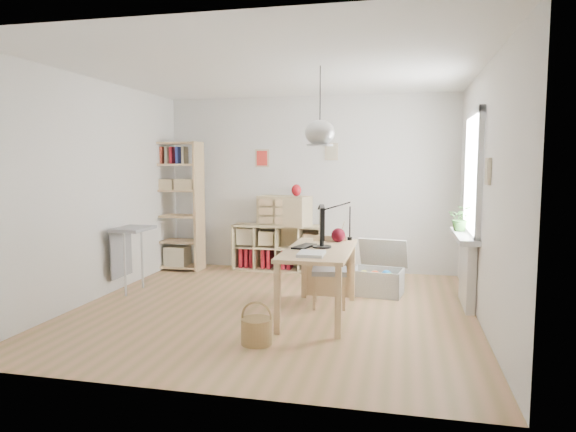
% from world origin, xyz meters
% --- Properties ---
extents(ground, '(4.50, 4.50, 0.00)m').
position_xyz_m(ground, '(0.00, 0.00, 0.00)').
color(ground, tan).
rests_on(ground, ground).
extents(room_shell, '(4.50, 4.50, 4.50)m').
position_xyz_m(room_shell, '(0.55, -0.15, 2.00)').
color(room_shell, white).
rests_on(room_shell, ground).
extents(window_unit, '(0.07, 1.16, 1.46)m').
position_xyz_m(window_unit, '(2.23, 0.60, 1.55)').
color(window_unit, white).
rests_on(window_unit, ground).
extents(radiator, '(0.10, 0.80, 0.80)m').
position_xyz_m(radiator, '(2.19, 0.60, 0.40)').
color(radiator, silver).
rests_on(radiator, ground).
extents(windowsill, '(0.22, 1.20, 0.06)m').
position_xyz_m(windowsill, '(2.14, 0.60, 0.83)').
color(windowsill, silver).
rests_on(windowsill, radiator).
extents(desk, '(0.70, 1.50, 0.75)m').
position_xyz_m(desk, '(0.55, -0.15, 0.66)').
color(desk, tan).
rests_on(desk, ground).
extents(cube_shelf, '(1.40, 0.38, 0.72)m').
position_xyz_m(cube_shelf, '(-0.47, 2.08, 0.30)').
color(cube_shelf, '#CBB786').
rests_on(cube_shelf, ground).
extents(tall_bookshelf, '(0.80, 0.38, 2.00)m').
position_xyz_m(tall_bookshelf, '(-2.04, 1.80, 1.09)').
color(tall_bookshelf, tan).
rests_on(tall_bookshelf, ground).
extents(side_table, '(0.40, 0.55, 0.85)m').
position_xyz_m(side_table, '(-2.04, 0.35, 0.67)').
color(side_table, '#969699').
rests_on(side_table, ground).
extents(chair, '(0.44, 0.44, 0.81)m').
position_xyz_m(chair, '(0.60, 0.28, 0.46)').
color(chair, '#969699').
rests_on(chair, ground).
extents(wicker_basket, '(0.30, 0.29, 0.40)m').
position_xyz_m(wicker_basket, '(0.13, -1.16, 0.13)').
color(wicker_basket, olive).
rests_on(wicker_basket, ground).
extents(storage_chest, '(0.74, 0.81, 0.68)m').
position_xyz_m(storage_chest, '(1.15, 0.97, 0.22)').
color(storage_chest, silver).
rests_on(storage_chest, ground).
extents(monitor, '(0.21, 0.53, 0.46)m').
position_xyz_m(monitor, '(0.57, -0.09, 1.01)').
color(monitor, black).
rests_on(monitor, desk).
extents(keyboard, '(0.24, 0.41, 0.02)m').
position_xyz_m(keyboard, '(0.38, -0.10, 0.76)').
color(keyboard, black).
rests_on(keyboard, desk).
extents(task_lamp, '(0.41, 0.15, 0.43)m').
position_xyz_m(task_lamp, '(0.62, 0.47, 1.05)').
color(task_lamp, black).
rests_on(task_lamp, desk).
extents(yarn_ball, '(0.17, 0.17, 0.17)m').
position_xyz_m(yarn_ball, '(0.70, 0.34, 0.83)').
color(yarn_ball, '#4B0A1B').
rests_on(yarn_ball, desk).
extents(paper_tray, '(0.27, 0.33, 0.03)m').
position_xyz_m(paper_tray, '(0.54, -0.58, 0.77)').
color(paper_tray, silver).
rests_on(paper_tray, desk).
extents(drawer_chest, '(0.86, 0.56, 0.45)m').
position_xyz_m(drawer_chest, '(-0.35, 2.04, 0.95)').
color(drawer_chest, '#CBB786').
rests_on(drawer_chest, cube_shelf).
extents(red_vase, '(0.15, 0.15, 0.18)m').
position_xyz_m(red_vase, '(-0.16, 2.04, 1.26)').
color(red_vase, maroon).
rests_on(red_vase, drawer_chest).
extents(potted_plant, '(0.32, 0.30, 0.31)m').
position_xyz_m(potted_plant, '(2.12, 0.82, 1.01)').
color(potted_plant, '#2B5921').
rests_on(potted_plant, windowsill).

